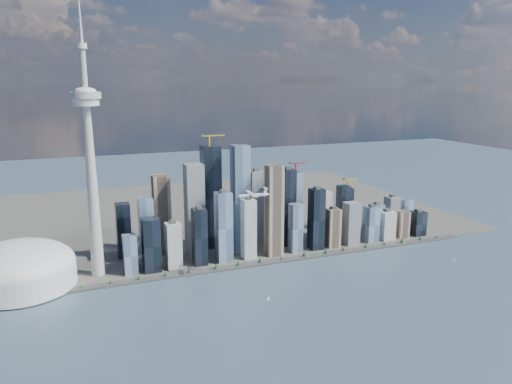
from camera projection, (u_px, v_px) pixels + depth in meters
name	position (u px, v px, depth m)	size (l,w,h in m)	color
ground	(303.00, 317.00, 823.48)	(4000.00, 4000.00, 0.00)	#314756
seawall	(249.00, 265.00, 1050.05)	(1100.00, 22.00, 4.00)	#383838
land	(195.00, 213.00, 1458.77)	(1400.00, 900.00, 3.00)	#4C4C47
shoreline_trees	(249.00, 262.00, 1048.56)	(960.53, 7.20, 8.80)	#3F2D1E
skyscraper_cluster	(260.00, 216.00, 1132.76)	(736.00, 142.00, 262.32)	black
needle_tower	(90.00, 159.00, 946.19)	(56.00, 56.00, 550.50)	#ACACA7
dome_stadium	(20.00, 268.00, 930.12)	(200.00, 200.00, 86.00)	silver
airplane	(253.00, 195.00, 950.83)	(66.26, 58.55, 16.16)	silver
sailboat_west	(268.00, 298.00, 887.36)	(6.24, 2.56, 8.61)	white
sailboat_east	(454.00, 259.00, 1083.42)	(6.72, 3.65, 9.43)	white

